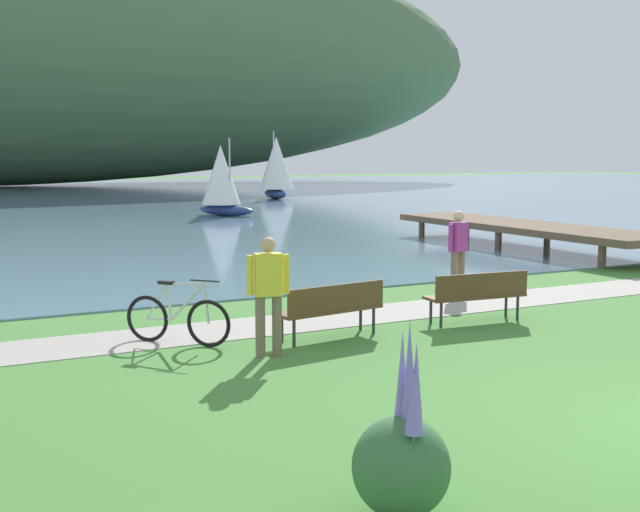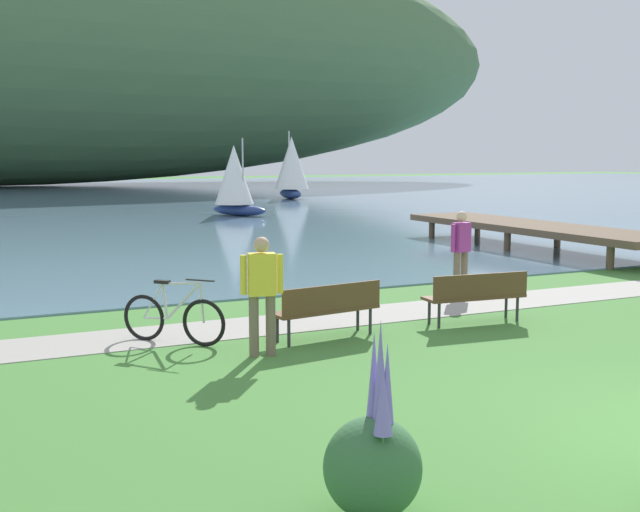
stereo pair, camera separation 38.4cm
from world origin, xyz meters
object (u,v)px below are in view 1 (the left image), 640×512
person_at_shoreline (458,247)px  sailboat_nearest_to_shore (222,179)px  bicycle_leaning_near_bench (178,319)px  sailboat_toward_hillside (276,167)px  park_bench_further_along (478,293)px  person_on_the_grass (268,289)px  park_bench_near_camera (332,306)px

person_at_shoreline → sailboat_nearest_to_shore: bearing=82.5°
bicycle_leaning_near_bench → sailboat_toward_hillside: 39.76m
park_bench_further_along → person_at_shoreline: size_ratio=1.07×
bicycle_leaning_near_bench → person_on_the_grass: bearing=-54.0°
person_at_shoreline → sailboat_nearest_to_shore: sailboat_nearest_to_shore is taller
park_bench_further_along → person_on_the_grass: size_ratio=1.07×
person_at_shoreline → park_bench_further_along: bearing=-120.4°
sailboat_toward_hillside → park_bench_further_along: bearing=-108.9°
person_on_the_grass → sailboat_nearest_to_shore: 26.22m
bicycle_leaning_near_bench → sailboat_nearest_to_shore: (9.34, 23.54, 1.34)m
park_bench_near_camera → sailboat_toward_hillside: size_ratio=0.42×
park_bench_further_along → sailboat_nearest_to_shore: 24.77m
park_bench_further_along → sailboat_toward_hillside: sailboat_toward_hillside is taller
person_on_the_grass → sailboat_toward_hillside: bearing=65.8°
sailboat_toward_hillside → park_bench_near_camera: bearing=-112.8°
park_bench_further_along → sailboat_nearest_to_shore: (4.33, 24.36, 1.21)m
park_bench_near_camera → park_bench_further_along: same height
park_bench_near_camera → person_at_shoreline: bearing=29.8°
person_on_the_grass → sailboat_toward_hillside: sailboat_toward_hillside is taller
person_at_shoreline → person_on_the_grass: same height
park_bench_near_camera → bicycle_leaning_near_bench: 2.36m
person_at_shoreline → person_on_the_grass: size_ratio=1.00×
park_bench_near_camera → person_at_shoreline: size_ratio=1.08×
park_bench_further_along → person_at_shoreline: 2.93m
person_at_shoreline → person_on_the_grass: 6.29m
park_bench_near_camera → person_on_the_grass: 1.48m
bicycle_leaning_near_bench → person_on_the_grass: 1.69m
person_at_shoreline → sailboat_toward_hillside: sailboat_toward_hillside is taller
park_bench_near_camera → park_bench_further_along: 2.78m
sailboat_toward_hillside → person_at_shoreline: bearing=-108.0°
bicycle_leaning_near_bench → sailboat_toward_hillside: size_ratio=0.30×
bicycle_leaning_near_bench → person_on_the_grass: (0.94, -1.29, 0.58)m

